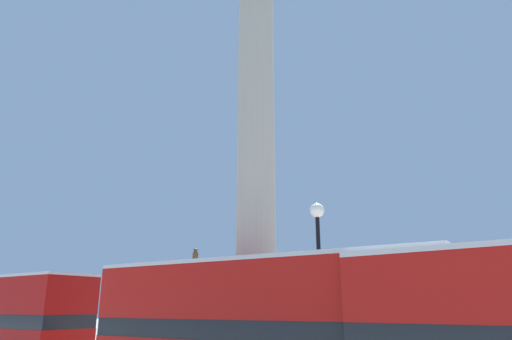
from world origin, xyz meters
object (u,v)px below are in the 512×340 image
at_px(bus_a, 260,327).
at_px(street_lamp, 320,273).
at_px(bus_b, 4,320).
at_px(equestrian_statue, 193,326).
at_px(monument_column, 256,190).

distance_m(bus_a, street_lamp, 2.97).
height_order(bus_b, equestrian_statue, equestrian_statue).
bearing_deg(bus_b, bus_a, 0.16).
height_order(bus_a, equestrian_statue, equestrian_statue).
xyz_separation_m(monument_column, bus_a, (3.22, -3.91, -5.36)).
distance_m(monument_column, street_lamp, 5.59).
bearing_deg(bus_a, bus_b, 178.63).
bearing_deg(bus_a, equestrian_statue, 137.75).
xyz_separation_m(monument_column, bus_b, (-10.81, -4.85, -5.38)).
height_order(equestrian_statue, street_lamp, equestrian_statue).
bearing_deg(monument_column, bus_b, -155.82).
relative_size(bus_a, street_lamp, 1.78).
bearing_deg(street_lamp, bus_a, -104.92).
relative_size(bus_b, equestrian_statue, 1.58).
bearing_deg(equestrian_statue, monument_column, -21.26).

